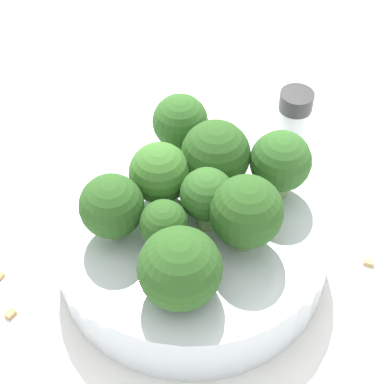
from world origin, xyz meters
TOP-DOWN VIEW (x-y plane):
  - ground_plane at (0.00, 0.00)m, footprint 3.00×3.00m
  - bowl at (0.00, 0.00)m, footprint 0.22×0.22m
  - broccoli_floret_0 at (0.01, -0.03)m, footprint 0.04×0.04m
  - broccoli_floret_1 at (-0.03, -0.01)m, footprint 0.05×0.05m
  - broccoli_floret_2 at (0.01, 0.01)m, footprint 0.04×0.04m
  - broccoli_floret_3 at (0.05, -0.04)m, footprint 0.06×0.06m
  - broccoli_floret_4 at (-0.02, -0.06)m, footprint 0.05×0.05m
  - broccoli_floret_5 at (-0.02, 0.03)m, footprint 0.05×0.05m
  - broccoli_floret_6 at (0.01, 0.07)m, footprint 0.05×0.05m
  - broccoli_floret_7 at (0.04, 0.02)m, footprint 0.05×0.05m
  - broccoli_floret_8 at (-0.07, 0.03)m, footprint 0.05×0.05m
  - pepper_shaker at (-0.06, 0.14)m, footprint 0.03×0.03m
  - almond_crumb_0 at (-0.03, -0.15)m, footprint 0.01×0.01m
  - almond_crumb_1 at (0.08, 0.12)m, footprint 0.01×0.01m
  - almond_crumb_2 at (-0.07, -0.14)m, footprint 0.01×0.01m

SIDE VIEW (x-z plane):
  - ground_plane at x=0.00m, z-range 0.00..0.00m
  - almond_crumb_2 at x=-0.07m, z-range 0.00..0.01m
  - almond_crumb_0 at x=-0.03m, z-range 0.00..0.01m
  - almond_crumb_1 at x=0.08m, z-range 0.00..0.01m
  - bowl at x=0.00m, z-range 0.00..0.05m
  - pepper_shaker at x=-0.06m, z-range 0.00..0.08m
  - broccoli_floret_0 at x=0.01m, z-range 0.06..0.10m
  - broccoli_floret_3 at x=0.05m, z-range 0.05..0.11m
  - broccoli_floret_1 at x=-0.03m, z-range 0.06..0.11m
  - broccoli_floret_4 at x=-0.02m, z-range 0.06..0.11m
  - broccoli_floret_8 at x=-0.07m, z-range 0.06..0.11m
  - broccoli_floret_2 at x=0.01m, z-range 0.06..0.11m
  - broccoli_floret_6 at x=0.01m, z-range 0.06..0.12m
  - broccoli_floret_5 at x=-0.02m, z-range 0.06..0.12m
  - broccoli_floret_7 at x=0.04m, z-range 0.06..0.12m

